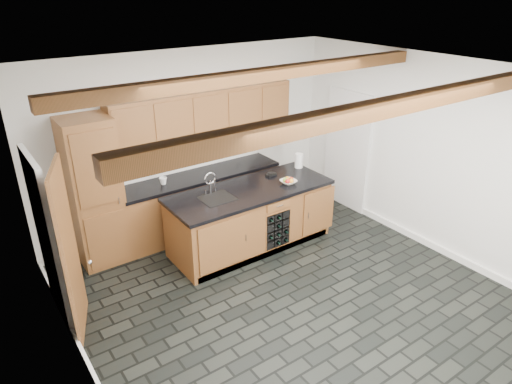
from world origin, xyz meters
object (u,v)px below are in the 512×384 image
Objects in this scene: island at (251,218)px; kitchen_scale at (271,174)px; fruit_bowl at (288,182)px; paper_towel at (299,161)px.

island is 0.77m from kitchen_scale.
kitchen_scale is 0.40m from fruit_bowl.
kitchen_scale is at bearing 23.69° from island.
island is 10.62× the size of paper_towel.
kitchen_scale is at bearing 93.67° from fruit_bowl.
paper_towel is at bearing -4.07° from kitchen_scale.
paper_towel is at bearing 37.26° from fruit_bowl.
island is at bearing -166.95° from paper_towel.
island is at bearing 164.63° from fruit_bowl.
kitchen_scale is (0.54, 0.24, 0.49)m from island.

